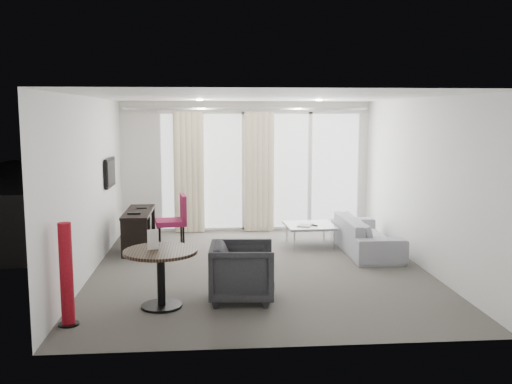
{
  "coord_description": "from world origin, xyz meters",
  "views": [
    {
      "loc": [
        -0.75,
        -8.48,
        2.35
      ],
      "look_at": [
        0.0,
        0.6,
        1.1
      ],
      "focal_mm": 40.0,
      "sensor_mm": 36.0,
      "label": 1
    }
  ],
  "objects": [
    {
      "name": "curtain_track",
      "position": [
        0.0,
        2.82,
        2.45
      ],
      "size": [
        4.8,
        0.04,
        0.04
      ],
      "primitive_type": null,
      "color": "#B2B2B7",
      "rests_on": "ceiling"
    },
    {
      "name": "rattan_table",
      "position": [
        1.34,
        4.19,
        0.25
      ],
      "size": [
        0.6,
        0.6,
        0.5
      ],
      "primitive_type": null,
      "rotation": [
        0.0,
        0.0,
        0.24
      ],
      "color": "brown",
      "rests_on": "terrace_slab"
    },
    {
      "name": "rattan_chair_a",
      "position": [
        0.74,
        3.72,
        0.45
      ],
      "size": [
        0.71,
        0.71,
        0.91
      ],
      "primitive_type": null,
      "rotation": [
        0.0,
        0.0,
        0.17
      ],
      "color": "brown",
      "rests_on": "terrace_slab"
    },
    {
      "name": "tub_armchair",
      "position": [
        -0.35,
        -1.48,
        0.37
      ],
      "size": [
        0.86,
        0.84,
        0.74
      ],
      "primitive_type": "imported",
      "rotation": [
        0.0,
        0.0,
        1.5
      ],
      "color": "#262529",
      "rests_on": "floor"
    },
    {
      "name": "downlight_b",
      "position": [
        1.2,
        1.6,
        2.59
      ],
      "size": [
        0.12,
        0.12,
        0.02
      ],
      "primitive_type": "cylinder",
      "color": "#FFE0B2",
      "rests_on": "ceiling"
    },
    {
      "name": "desk_chair",
      "position": [
        -1.42,
        1.25,
        0.49
      ],
      "size": [
        0.6,
        0.57,
        0.98
      ],
      "primitive_type": null,
      "rotation": [
        0.0,
        0.0,
        0.14
      ],
      "color": "maroon",
      "rests_on": "floor"
    },
    {
      "name": "menu_card",
      "position": [
        -1.44,
        -1.63,
        0.72
      ],
      "size": [
        0.13,
        0.07,
        0.25
      ],
      "primitive_type": null,
      "rotation": [
        0.0,
        0.0,
        0.37
      ],
      "color": "white",
      "rests_on": "round_table"
    },
    {
      "name": "window_frame",
      "position": [
        0.3,
        2.97,
        1.2
      ],
      "size": [
        4.1,
        0.06,
        2.44
      ],
      "primitive_type": null,
      "color": "white",
      "rests_on": "ground"
    },
    {
      "name": "wall_left",
      "position": [
        -2.5,
        0.0,
        1.3
      ],
      "size": [
        0.0,
        6.0,
        2.6
      ],
      "primitive_type": "cube",
      "color": "silver",
      "rests_on": "ground"
    },
    {
      "name": "curtain_right",
      "position": [
        0.25,
        2.82,
        1.2
      ],
      "size": [
        0.6,
        0.2,
        2.38
      ],
      "primitive_type": null,
      "color": "beige",
      "rests_on": "ground"
    },
    {
      "name": "magazine",
      "position": [
        0.93,
        1.33,
        0.36
      ],
      "size": [
        0.34,
        0.38,
        0.02
      ],
      "primitive_type": null,
      "rotation": [
        0.0,
        0.0,
        -0.41
      ],
      "color": "gray",
      "rests_on": "coffee_table"
    },
    {
      "name": "balustrade",
      "position": [
        0.3,
        5.95,
        0.5
      ],
      "size": [
        5.5,
        0.06,
        1.05
      ],
      "primitive_type": null,
      "color": "#B2B2B7",
      "rests_on": "terrace_slab"
    },
    {
      "name": "desk",
      "position": [
        -1.99,
        1.44,
        0.34
      ],
      "size": [
        0.45,
        1.44,
        0.67
      ],
      "primitive_type": null,
      "color": "black",
      "rests_on": "floor"
    },
    {
      "name": "ceiling",
      "position": [
        0.0,
        0.0,
        2.6
      ],
      "size": [
        5.0,
        6.0,
        0.0
      ],
      "primitive_type": "cube",
      "color": "white",
      "rests_on": "ground"
    },
    {
      "name": "tv",
      "position": [
        -2.46,
        1.45,
        1.35
      ],
      "size": [
        0.05,
        0.8,
        0.5
      ],
      "primitive_type": null,
      "color": "black",
      "rests_on": "wall_left"
    },
    {
      "name": "rattan_chair_b",
      "position": [
        1.5,
        4.34,
        0.37
      ],
      "size": [
        0.61,
        0.61,
        0.73
      ],
      "primitive_type": null,
      "rotation": [
        0.0,
        0.0,
        0.24
      ],
      "color": "brown",
      "rests_on": "terrace_slab"
    },
    {
      "name": "wall_front",
      "position": [
        0.0,
        -3.0,
        1.3
      ],
      "size": [
        5.0,
        0.0,
        2.6
      ],
      "primitive_type": "cube",
      "color": "silver",
      "rests_on": "ground"
    },
    {
      "name": "remote",
      "position": [
        1.1,
        1.35,
        0.36
      ],
      "size": [
        0.1,
        0.16,
        0.02
      ],
      "primitive_type": null,
      "rotation": [
        0.0,
        0.0,
        0.41
      ],
      "color": "black",
      "rests_on": "coffee_table"
    },
    {
      "name": "window_panel",
      "position": [
        0.3,
        2.98,
        1.2
      ],
      "size": [
        4.0,
        0.02,
        2.38
      ],
      "primitive_type": null,
      "color": "white",
      "rests_on": "ground"
    },
    {
      "name": "red_lamp",
      "position": [
        -2.35,
        -2.19,
        0.58
      ],
      "size": [
        0.27,
        0.27,
        1.17
      ],
      "primitive_type": "cylinder",
      "rotation": [
        0.0,
        0.0,
        0.17
      ],
      "color": "maroon",
      "rests_on": "floor"
    },
    {
      "name": "floor",
      "position": [
        0.0,
        0.0,
        0.0
      ],
      "size": [
        5.0,
        6.0,
        0.0
      ],
      "primitive_type": "cube",
      "color": "#4E4A45",
      "rests_on": "ground"
    },
    {
      "name": "downlight_a",
      "position": [
        -0.9,
        1.6,
        2.59
      ],
      "size": [
        0.12,
        0.12,
        0.02
      ],
      "primitive_type": "cylinder",
      "color": "#FFE0B2",
      "rests_on": "ceiling"
    },
    {
      "name": "sofa",
      "position": [
        1.92,
        0.91,
        0.3
      ],
      "size": [
        0.8,
        2.03,
        0.59
      ],
      "primitive_type": "imported",
      "rotation": [
        0.0,
        0.0,
        1.57
      ],
      "color": "gray",
      "rests_on": "floor"
    },
    {
      "name": "wall_right",
      "position": [
        2.5,
        0.0,
        1.3
      ],
      "size": [
        0.0,
        6.0,
        2.6
      ],
      "primitive_type": "cube",
      "color": "silver",
      "rests_on": "ground"
    },
    {
      "name": "coffee_table",
      "position": [
        1.04,
        1.44,
        0.19
      ],
      "size": [
        0.89,
        0.89,
        0.38
      ],
      "primitive_type": null,
      "rotation": [
        0.0,
        0.0,
        0.05
      ],
      "color": "gray",
      "rests_on": "floor"
    },
    {
      "name": "curtain_left",
      "position": [
        -1.15,
        2.82,
        1.2
      ],
      "size": [
        0.6,
        0.2,
        2.38
      ],
      "primitive_type": null,
      "color": "beige",
      "rests_on": "ground"
    },
    {
      "name": "round_table",
      "position": [
        -1.35,
        -1.67,
        0.36
      ],
      "size": [
        1.07,
        1.07,
        0.72
      ],
      "primitive_type": null,
      "rotation": [
        0.0,
        0.0,
        0.21
      ],
      "color": "black",
      "rests_on": "floor"
    },
    {
      "name": "terrace_slab",
      "position": [
        0.3,
        4.5,
        -0.06
      ],
      "size": [
        5.6,
        3.0,
        0.12
      ],
      "primitive_type": "cube",
      "color": "#4D4D50",
      "rests_on": "ground"
    }
  ]
}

